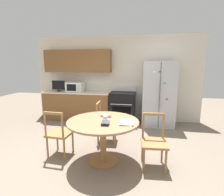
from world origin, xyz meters
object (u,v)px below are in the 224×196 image
Objects in this scene: refrigerator at (159,94)px; dining_chair_left at (59,134)px; dining_chair_right at (154,142)px; microwave at (75,87)px; oven_range at (123,107)px; wallet at (105,124)px; countertop_tv at (59,85)px; candle_glass at (105,119)px; dining_chair_far at (106,123)px.

refrigerator is 2.97m from dining_chair_left.
microwave is at bearing -49.60° from dining_chair_right.
oven_range is 8.51× the size of wallet.
dining_chair_left is (-0.94, -2.21, -0.03)m from oven_range.
refrigerator is at bearing 51.14° from dining_chair_left.
countertop_tv is at bearing 179.79° from oven_range.
wallet is at bearing -77.14° from candle_glass.
dining_chair_far is at bearing 102.37° from wallet.
oven_range is at bearing -2.37° from microwave.
wallet is (-0.78, -0.24, 0.36)m from dining_chair_right.
dining_chair_left is at bearing -112.94° from oven_range.
microwave is 5.49× the size of candle_glass.
dining_chair_far is 0.98m from candle_glass.
countertop_tv is 3.08m from candle_glass.
candle_glass is 0.21m from wallet.
candle_glass is at bearing -90.59° from oven_range.
dining_chair_far and dining_chair_right have the same top height.
microwave is 2.43m from dining_chair_left.
candle_glass is at bearing -1.96° from dining_chair_left.
countertop_tv reaches higher than candle_glass.
dining_chair_left is 0.99m from candle_glass.
countertop_tv reaches higher than dining_chair_far.
candle_glass is (-0.83, -0.03, 0.37)m from dining_chair_right.
refrigerator is 14.40× the size of wallet.
dining_chair_far is 1.17m from wallet.
microwave is 4.06× the size of wallet.
refrigerator is 2.66m from wallet.
microwave is 3.00m from wallet.
wallet is at bearing 12.43° from dining_chair_right.
dining_chair_far reaches higher than wallet.
refrigerator is 2.54m from microwave.
countertop_tv is 3.35× the size of wallet.
countertop_tv is (-0.53, -0.05, 0.04)m from microwave.
wallet is at bearing -13.56° from dining_chair_left.
microwave reaches higher than dining_chair_far.
microwave is at bearing 5.88° from countertop_tv.
dining_chair_left is at bearing 163.16° from wallet.
dining_chair_right is at bearing -70.51° from oven_range.
dining_chair_right is at bearing -38.65° from countertop_tv.
microwave is (-2.54, 0.11, 0.13)m from refrigerator.
oven_range is 1.20× the size of dining_chair_right.
refrigerator reaches higher than countertop_tv.
oven_range is 2.54× the size of countertop_tv.
dining_chair_right is (2.85, -2.28, -0.65)m from countertop_tv.
wallet is (-1.00, -2.46, -0.12)m from refrigerator.
microwave reaches higher than dining_chair_left.
dining_chair_right reaches higher than candle_glass.
dining_chair_far is at bearing -132.15° from refrigerator.
refrigerator reaches higher than dining_chair_right.
refrigerator is 1.91m from dining_chair_far.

